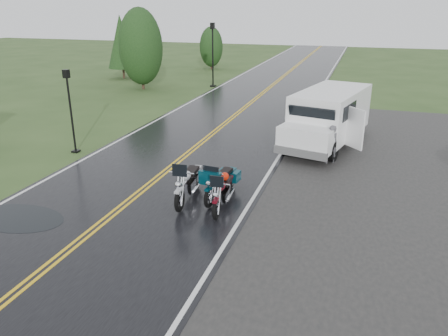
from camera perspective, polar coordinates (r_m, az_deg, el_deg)
name	(u,v)px	position (r m, az deg, el deg)	size (l,w,h in m)	color
ground	(120,210)	(14.11, -13.48, -5.31)	(120.00, 120.00, 0.00)	#2D471E
road	(220,128)	(22.67, -0.59, 5.22)	(8.00, 100.00, 0.04)	black
motorcycle_red	(216,201)	(12.75, -1.03, -4.32)	(0.81, 2.24, 1.32)	#540913
motorcycle_teal	(209,189)	(13.51, -1.92, -2.79)	(0.82, 2.27, 1.34)	#05303B
motorcycle_silver	(179,191)	(13.27, -5.88, -3.02)	(0.91, 2.50, 1.48)	#B4B7BC
van_white	(289,126)	(18.59, 8.44, 5.50)	(2.40, 6.41, 2.52)	white
person_at_van	(331,145)	(17.88, 13.77, 2.93)	(0.57, 0.38, 1.57)	#515056
lamp_post_near_left	(71,112)	(19.60, -19.36, 6.95)	(0.31, 0.31, 3.59)	black
lamp_post_far_left	(213,55)	(34.34, -1.48, 14.54)	(0.41, 0.41, 4.82)	black
tree_left_mid	(141,55)	(33.80, -10.75, 14.29)	(3.22, 3.22, 5.03)	#1E3D19
tree_left_far	(211,51)	(44.15, -1.68, 15.01)	(2.25, 2.25, 3.47)	#1E3D19
pine_left_far	(122,48)	(39.37, -13.22, 15.04)	(2.46, 2.46, 5.13)	#1E3D19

